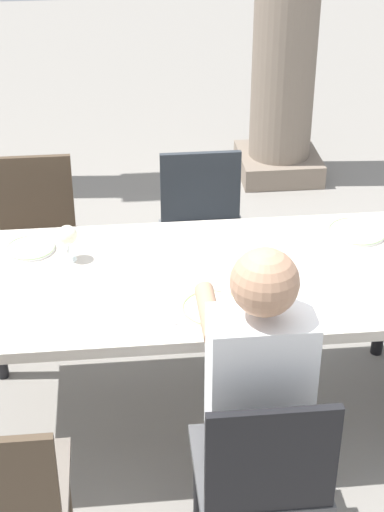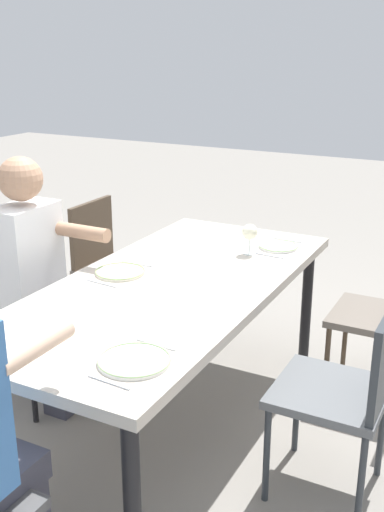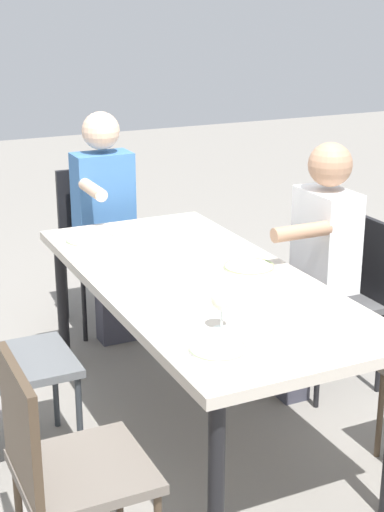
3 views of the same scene
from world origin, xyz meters
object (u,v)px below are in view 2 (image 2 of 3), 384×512
(chair_mid_south, at_px, (13,302))
(diner_man_white, at_px, (39,276))
(dining_table, at_px, (169,295))
(plate_1, at_px, (120,272))
(wine_glass_0, at_px, (250,233))
(plate_2, at_px, (134,360))
(chair_west_south, at_px, (109,259))
(chair_mid_north, at_px, (349,386))
(plate_0, at_px, (278,246))

(chair_mid_south, xyz_separation_m, diner_man_white, (-0.00, 0.19, 0.18))
(dining_table, height_order, plate_1, plate_1)
(plate_1, bearing_deg, wine_glass_0, 142.06)
(plate_2, bearing_deg, chair_west_south, -142.25)
(chair_mid_north, bearing_deg, diner_man_white, -90.11)
(diner_man_white, bearing_deg, wine_glass_0, 126.92)
(chair_west_south, height_order, plate_0, chair_west_south)
(dining_table, xyz_separation_m, plate_0, (-0.71, 0.27, 0.07))
(dining_table, bearing_deg, wine_glass_0, 162.76)
(dining_table, bearing_deg, plate_1, -88.26)
(chair_mid_south, bearing_deg, plate_1, 98.55)
(chair_mid_north, height_order, plate_2, chair_mid_north)
(diner_man_white, relative_size, wine_glass_0, 8.05)
(chair_mid_south, relative_size, plate_1, 3.76)
(chair_mid_south, relative_size, plate_0, 4.25)
(wine_glass_0, bearing_deg, chair_mid_north, 47.54)
(dining_table, height_order, diner_man_white, diner_man_white)
(chair_mid_south, relative_size, diner_man_white, 0.69)
(plate_0, relative_size, plate_1, 0.89)
(dining_table, relative_size, plate_2, 7.91)
(diner_man_white, distance_m, plate_0, 1.26)
(chair_west_south, xyz_separation_m, chair_mid_north, (0.87, 1.76, 0.01))
(chair_west_south, distance_m, chair_mid_north, 1.96)
(chair_mid_south, bearing_deg, diner_man_white, 90.88)
(plate_2, bearing_deg, plate_0, -179.97)
(dining_table, bearing_deg, chair_west_south, -131.05)
(plate_0, height_order, wine_glass_0, wine_glass_0)
(plate_1, distance_m, plate_2, 0.89)
(diner_man_white, bearing_deg, dining_table, 98.10)
(diner_man_white, bearing_deg, chair_mid_north, 89.89)
(plate_1, xyz_separation_m, plate_2, (0.71, 0.53, -0.00))
(diner_man_white, distance_m, plate_2, 1.14)
(dining_table, bearing_deg, diner_man_white, -81.90)
(chair_mid_north, xyz_separation_m, plate_1, (-0.09, -1.14, 0.26))
(wine_glass_0, bearing_deg, plate_2, 4.55)
(diner_man_white, relative_size, plate_2, 5.08)
(plate_0, distance_m, plate_2, 1.43)
(wine_glass_0, distance_m, plate_1, 0.71)
(plate_0, bearing_deg, diner_man_white, -49.70)
(dining_table, xyz_separation_m, plate_2, (0.72, 0.27, 0.07))
(chair_west_south, distance_m, plate_1, 1.03)
(chair_west_south, bearing_deg, plate_2, 37.75)
(chair_mid_south, distance_m, plate_1, 0.67)
(plate_2, bearing_deg, diner_man_white, -122.94)
(wine_glass_0, bearing_deg, plate_0, 149.20)
(chair_mid_south, distance_m, plate_2, 1.33)
(dining_table, distance_m, chair_mid_north, 0.90)
(wine_glass_0, xyz_separation_m, plate_2, (1.27, 0.10, -0.11))
(chair_west_south, xyz_separation_m, chair_mid_south, (0.87, -0.00, 0.02))
(chair_west_south, height_order, wine_glass_0, wine_glass_0)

